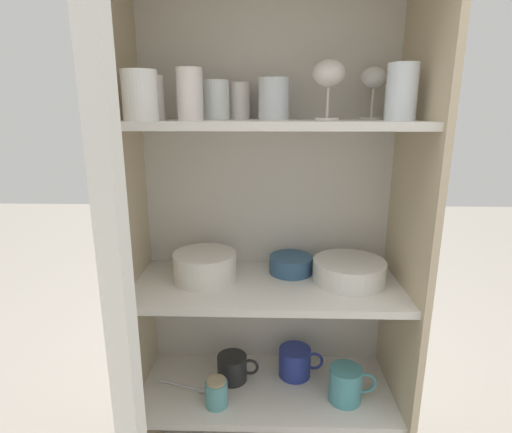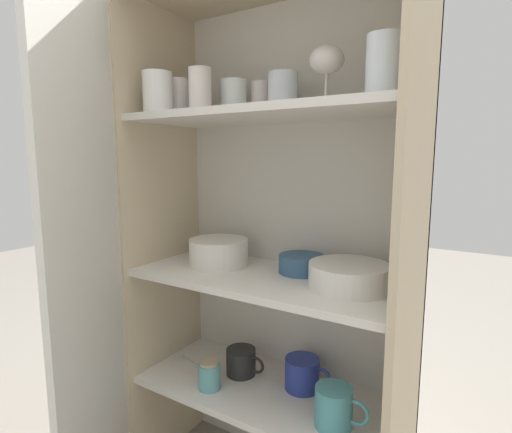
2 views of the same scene
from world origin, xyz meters
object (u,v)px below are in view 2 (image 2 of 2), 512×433
object	(u,v)px
plate_stack_white	(349,276)
storage_jar	(209,375)
serving_bowl_small	(301,263)
coffee_mug_primary	(334,407)
mixing_bowl_large	(219,251)

from	to	relation	value
plate_stack_white	storage_jar	xyz separation A→B (m)	(-0.37, -0.10, -0.33)
serving_bowl_small	storage_jar	size ratio (longest dim) A/B	1.56
plate_stack_white	coffee_mug_primary	distance (m)	0.33
mixing_bowl_large	serving_bowl_small	world-z (taller)	mixing_bowl_large
coffee_mug_primary	plate_stack_white	bearing A→B (deg)	87.48
mixing_bowl_large	serving_bowl_small	size ratio (longest dim) A/B	1.39
storage_jar	mixing_bowl_large	bearing A→B (deg)	110.06
plate_stack_white	serving_bowl_small	world-z (taller)	plate_stack_white
plate_stack_white	mixing_bowl_large	xyz separation A→B (m)	(-0.41, 0.00, 0.01)
coffee_mug_primary	storage_jar	xyz separation A→B (m)	(-0.37, -0.03, -0.01)
plate_stack_white	storage_jar	bearing A→B (deg)	-164.82
mixing_bowl_large	storage_jar	distance (m)	0.36
mixing_bowl_large	coffee_mug_primary	world-z (taller)	mixing_bowl_large
plate_stack_white	mixing_bowl_large	bearing A→B (deg)	179.81
mixing_bowl_large	coffee_mug_primary	xyz separation A→B (m)	(0.41, -0.07, -0.33)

